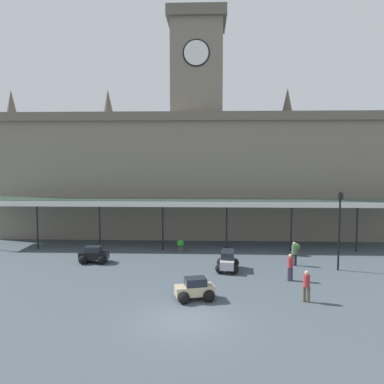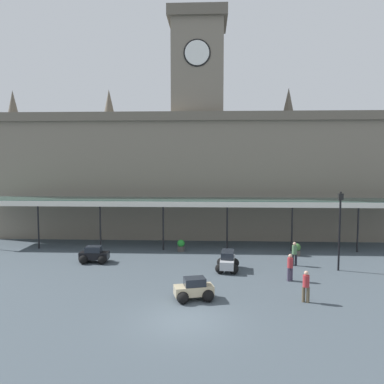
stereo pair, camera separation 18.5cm
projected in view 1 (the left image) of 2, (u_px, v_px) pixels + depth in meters
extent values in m
plane|color=#404B53|center=(185.00, 321.00, 17.64)|extent=(140.00, 140.00, 0.00)
cube|color=slate|center=(197.00, 176.00, 37.81)|extent=(38.85, 6.44, 11.70)
cube|color=#685F52|center=(196.00, 116.00, 34.00)|extent=(38.85, 0.30, 0.80)
cube|color=slate|center=(197.00, 71.00, 36.96)|extent=(4.80, 4.80, 8.58)
cube|color=#61594D|center=(197.00, 20.00, 36.55)|extent=(5.50, 5.50, 1.00)
cylinder|color=white|center=(196.00, 53.00, 34.42)|extent=(2.20, 0.12, 2.20)
cylinder|color=black|center=(196.00, 53.00, 34.46)|extent=(2.46, 0.06, 2.46)
cone|color=#5B5448|center=(11.00, 103.00, 37.91)|extent=(1.10, 1.10, 2.60)
cone|color=#5B5448|center=(108.00, 103.00, 37.54)|extent=(1.10, 1.10, 2.60)
cone|color=#5B5448|center=(287.00, 102.00, 36.88)|extent=(1.10, 1.10, 2.60)
cube|color=#38564C|center=(195.00, 200.00, 32.57)|extent=(36.66, 3.20, 0.16)
cube|color=silver|center=(195.00, 204.00, 30.99)|extent=(36.66, 0.12, 0.44)
cylinder|color=black|center=(37.00, 225.00, 31.80)|extent=(0.14, 0.14, 3.92)
cylinder|color=black|center=(100.00, 226.00, 31.60)|extent=(0.14, 0.14, 3.92)
cylinder|color=black|center=(163.00, 226.00, 31.40)|extent=(0.14, 0.14, 3.92)
cylinder|color=black|center=(227.00, 227.00, 31.20)|extent=(0.14, 0.14, 3.92)
cylinder|color=black|center=(291.00, 227.00, 31.00)|extent=(0.14, 0.14, 3.92)
cylinder|color=black|center=(357.00, 228.00, 30.80)|extent=(0.14, 0.14, 3.92)
cube|color=tan|center=(194.00, 290.00, 20.26)|extent=(2.21, 1.37, 0.50)
cube|color=#1E232B|center=(195.00, 282.00, 20.24)|extent=(1.27, 1.05, 0.42)
sphere|color=black|center=(184.00, 298.00, 19.71)|extent=(0.64, 0.64, 0.64)
sphere|color=black|center=(180.00, 292.00, 20.56)|extent=(0.64, 0.64, 0.64)
sphere|color=black|center=(209.00, 296.00, 20.00)|extent=(0.64, 0.64, 0.64)
sphere|color=black|center=(205.00, 290.00, 20.85)|extent=(0.64, 0.64, 0.64)
cube|color=#B2B5BA|center=(227.00, 262.00, 25.67)|extent=(1.11, 2.33, 0.55)
cube|color=#1E232B|center=(228.00, 254.00, 25.83)|extent=(0.97, 1.62, 0.45)
sphere|color=black|center=(234.00, 269.00, 24.87)|extent=(0.64, 0.64, 0.64)
sphere|color=black|center=(220.00, 269.00, 24.99)|extent=(0.64, 0.64, 0.64)
sphere|color=black|center=(234.00, 263.00, 26.40)|extent=(0.64, 0.64, 0.64)
sphere|color=black|center=(221.00, 262.00, 26.52)|extent=(0.64, 0.64, 0.64)
cube|color=black|center=(94.00, 256.00, 27.58)|extent=(2.07, 0.93, 0.50)
cube|color=#1E232B|center=(93.00, 249.00, 27.54)|extent=(1.12, 0.83, 0.42)
sphere|color=black|center=(105.00, 257.00, 28.02)|extent=(0.64, 0.64, 0.64)
sphere|color=black|center=(102.00, 260.00, 27.15)|extent=(0.64, 0.64, 0.64)
sphere|color=black|center=(87.00, 257.00, 28.04)|extent=(0.64, 0.64, 0.64)
sphere|color=black|center=(83.00, 260.00, 27.17)|extent=(0.64, 0.64, 0.64)
cylinder|color=brown|center=(304.00, 294.00, 20.00)|extent=(0.17, 0.17, 0.82)
cylinder|color=brown|center=(309.00, 295.00, 19.92)|extent=(0.17, 0.17, 0.82)
cylinder|color=#A52D33|center=(307.00, 281.00, 19.90)|extent=(0.34, 0.34, 0.62)
sphere|color=tan|center=(307.00, 273.00, 19.86)|extent=(0.23, 0.23, 0.23)
cylinder|color=black|center=(292.00, 260.00, 26.89)|extent=(0.17, 0.17, 0.82)
cylinder|color=black|center=(296.00, 260.00, 26.85)|extent=(0.17, 0.17, 0.82)
cylinder|color=#4C724C|center=(294.00, 250.00, 26.81)|extent=(0.34, 0.34, 0.62)
sphere|color=tan|center=(294.00, 244.00, 26.77)|extent=(0.23, 0.23, 0.23)
cylinder|color=#3F384C|center=(289.00, 274.00, 23.44)|extent=(0.17, 0.17, 0.82)
cylinder|color=#3F384C|center=(291.00, 274.00, 23.54)|extent=(0.17, 0.17, 0.82)
cylinder|color=#A52D33|center=(290.00, 263.00, 23.43)|extent=(0.34, 0.34, 0.62)
sphere|color=tan|center=(290.00, 256.00, 23.39)|extent=(0.23, 0.23, 0.23)
cylinder|color=black|center=(339.00, 235.00, 25.54)|extent=(0.13, 0.13, 4.76)
cube|color=black|center=(340.00, 197.00, 25.32)|extent=(0.30, 0.30, 0.44)
sphere|color=black|center=(340.00, 192.00, 25.30)|extent=(0.14, 0.14, 0.14)
cylinder|color=#47423D|center=(181.00, 249.00, 31.01)|extent=(0.56, 0.56, 0.42)
sphere|color=#22872B|center=(181.00, 243.00, 30.98)|extent=(0.60, 0.60, 0.60)
cylinder|color=#47423D|center=(296.00, 253.00, 29.67)|extent=(0.56, 0.56, 0.42)
sphere|color=#396A31|center=(296.00, 247.00, 29.63)|extent=(0.60, 0.60, 0.60)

